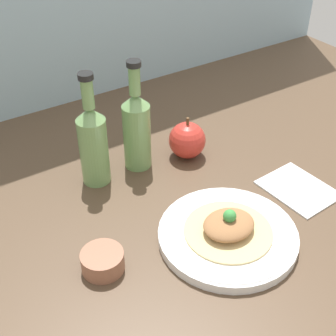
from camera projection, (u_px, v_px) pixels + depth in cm
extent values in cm
cube|color=brown|center=(188.00, 203.00, 100.15)|extent=(180.00, 110.00, 4.00)
cylinder|color=white|center=(228.00, 235.00, 88.23)|extent=(26.36, 26.36, 1.88)
torus|color=white|center=(228.00, 233.00, 87.83)|extent=(25.57, 25.57, 1.31)
cylinder|color=#D6BC7F|center=(228.00, 231.00, 87.55)|extent=(16.70, 16.70, 0.40)
ellipsoid|color=#9E6B42|center=(229.00, 225.00, 86.57)|extent=(10.04, 8.53, 2.88)
sphere|color=green|center=(230.00, 216.00, 85.27)|extent=(2.47, 2.47, 2.47)
cylinder|color=#729E5B|center=(94.00, 151.00, 98.95)|extent=(6.17, 6.17, 15.28)
cone|color=#729E5B|center=(90.00, 114.00, 93.57)|extent=(6.17, 6.17, 2.78)
cylinder|color=#729E5B|center=(87.00, 94.00, 90.87)|extent=(2.47, 2.47, 6.26)
cylinder|color=black|center=(85.00, 76.00, 88.65)|extent=(3.09, 3.09, 1.20)
cylinder|color=#729E5B|center=(137.00, 136.00, 103.55)|extent=(6.17, 6.17, 15.28)
cone|color=#729E5B|center=(135.00, 100.00, 98.17)|extent=(6.17, 6.17, 2.78)
cylinder|color=#729E5B|center=(134.00, 81.00, 95.47)|extent=(2.47, 2.47, 6.26)
cylinder|color=black|center=(134.00, 64.00, 93.25)|extent=(3.09, 3.09, 1.20)
sphere|color=red|center=(187.00, 140.00, 108.42)|extent=(8.62, 8.62, 8.62)
cylinder|color=brown|center=(188.00, 122.00, 105.45)|extent=(0.69, 0.69, 1.94)
cube|color=white|center=(298.00, 188.00, 100.39)|extent=(13.02, 15.72, 0.80)
cylinder|color=#996047|center=(103.00, 261.00, 81.88)|extent=(7.66, 7.66, 3.69)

